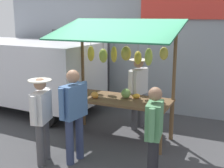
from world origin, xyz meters
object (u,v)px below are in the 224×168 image
(shopper_in_striped_shirt, at_px, (74,109))
(market_stall, at_px, (119,66))
(shopper_with_ponytail, at_px, (154,129))
(parked_van, at_px, (17,69))
(shopper_with_shopping_bag, at_px, (42,114))
(vendor_with_sunhat, at_px, (138,87))

(shopper_in_striped_shirt, bearing_deg, market_stall, -4.03)
(shopper_with_ponytail, relative_size, parked_van, 0.34)
(shopper_with_shopping_bag, relative_size, parked_van, 0.34)
(shopper_with_ponytail, distance_m, parked_van, 5.10)
(market_stall, relative_size, parked_van, 0.56)
(shopper_with_ponytail, distance_m, shopper_with_shopping_bag, 1.97)
(vendor_with_sunhat, relative_size, shopper_with_shopping_bag, 1.07)
(market_stall, bearing_deg, shopper_with_shopping_bag, 63.67)
(parked_van, bearing_deg, shopper_in_striped_shirt, 149.08)
(market_stall, xyz_separation_m, parked_van, (3.41, -0.78, -0.43))
(shopper_with_shopping_bag, bearing_deg, vendor_with_sunhat, -37.52)
(vendor_with_sunhat, height_order, shopper_with_shopping_bag, vendor_with_sunhat)
(shopper_with_shopping_bag, bearing_deg, shopper_in_striped_shirt, -76.94)
(vendor_with_sunhat, distance_m, shopper_with_ponytail, 2.33)
(shopper_with_shopping_bag, height_order, parked_van, parked_van)
(shopper_in_striped_shirt, bearing_deg, vendor_with_sunhat, -4.92)
(vendor_with_sunhat, bearing_deg, shopper_with_shopping_bag, -9.54)
(vendor_with_sunhat, xyz_separation_m, parked_van, (3.59, -0.09, 0.15))
(market_stall, relative_size, shopper_with_ponytail, 1.63)
(shopper_with_shopping_bag, bearing_deg, shopper_with_ponytail, -99.56)
(market_stall, distance_m, shopper_in_striped_shirt, 1.47)
(vendor_with_sunhat, bearing_deg, shopper_in_striped_shirt, 0.35)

